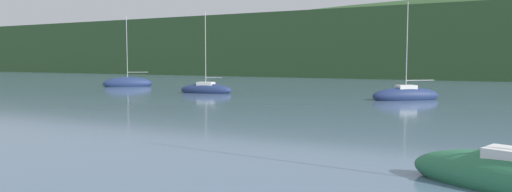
# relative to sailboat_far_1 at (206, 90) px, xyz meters

# --- Properties ---
(wooded_hillside) EXTENTS (352.00, 71.98, 29.21)m
(wooded_hillside) POSITION_rel_sailboat_far_1_xyz_m (22.51, 81.93, 4.76)
(wooded_hillside) COLOR #2D4C28
(wooded_hillside) RESTS_ON ground_plane
(sailboat_far_1) EXTENTS (5.61, 2.71, 8.40)m
(sailboat_far_1) POSITION_rel_sailboat_far_1_xyz_m (0.00, 0.00, 0.00)
(sailboat_far_1) COLOR navy
(sailboat_far_1) RESTS_ON ground_plane
(sailboat_far_7) EXTENTS (5.63, 5.14, 8.41)m
(sailboat_far_7) POSITION_rel_sailboat_far_1_xyz_m (19.02, 1.32, 0.03)
(sailboat_far_7) COLOR navy
(sailboat_far_7) RESTS_ON ground_plane
(sailboat_far_9) EXTENTS (5.47, 5.40, 9.08)m
(sailboat_far_9) POSITION_rel_sailboat_far_1_xyz_m (-14.84, 4.63, 0.04)
(sailboat_far_9) COLOR navy
(sailboat_far_9) RESTS_ON ground_plane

